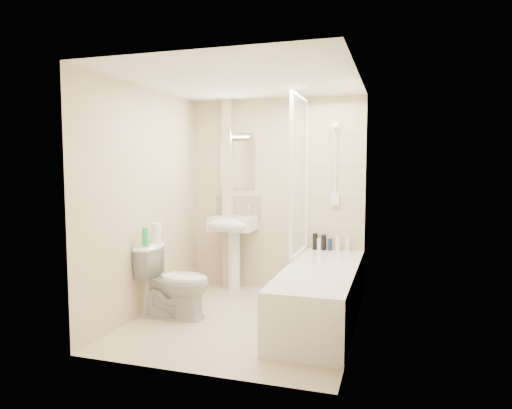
% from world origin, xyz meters
% --- Properties ---
extents(floor, '(2.50, 2.50, 0.00)m').
position_xyz_m(floor, '(0.00, 0.00, 0.00)').
color(floor, '#C5B59A').
rests_on(floor, ground).
extents(wall_back, '(2.20, 0.02, 2.40)m').
position_xyz_m(wall_back, '(0.00, 1.25, 1.20)').
color(wall_back, beige).
rests_on(wall_back, ground).
extents(wall_left, '(0.02, 2.50, 2.40)m').
position_xyz_m(wall_left, '(-1.10, 0.00, 1.20)').
color(wall_left, beige).
rests_on(wall_left, ground).
extents(wall_right, '(0.02, 2.50, 2.40)m').
position_xyz_m(wall_right, '(1.10, 0.00, 1.20)').
color(wall_right, beige).
rests_on(wall_right, ground).
extents(ceiling, '(2.20, 2.50, 0.02)m').
position_xyz_m(ceiling, '(0.00, 0.00, 2.40)').
color(ceiling, white).
rests_on(ceiling, wall_back).
extents(tile_back, '(0.70, 0.01, 1.75)m').
position_xyz_m(tile_back, '(0.75, 1.24, 1.42)').
color(tile_back, beige).
rests_on(tile_back, wall_back).
extents(tile_right, '(0.01, 2.10, 1.75)m').
position_xyz_m(tile_right, '(1.09, 0.20, 1.42)').
color(tile_right, beige).
rests_on(tile_right, wall_right).
extents(pipe_boxing, '(0.12, 0.12, 2.40)m').
position_xyz_m(pipe_boxing, '(-0.62, 1.19, 1.20)').
color(pipe_boxing, beige).
rests_on(pipe_boxing, ground).
extents(splashback, '(0.60, 0.02, 0.30)m').
position_xyz_m(splashback, '(-0.50, 1.24, 1.03)').
color(splashback, beige).
rests_on(splashback, wall_back).
extents(mirror, '(0.46, 0.01, 0.60)m').
position_xyz_m(mirror, '(-0.50, 1.24, 1.58)').
color(mirror, white).
rests_on(mirror, wall_back).
extents(strip_light, '(0.42, 0.07, 0.07)m').
position_xyz_m(strip_light, '(-0.50, 1.22, 1.95)').
color(strip_light, silver).
rests_on(strip_light, wall_back).
extents(bathtub, '(0.70, 2.10, 0.55)m').
position_xyz_m(bathtub, '(0.75, 0.20, 0.29)').
color(bathtub, white).
rests_on(bathtub, ground).
extents(shower_screen, '(0.04, 0.92, 1.80)m').
position_xyz_m(shower_screen, '(0.40, 0.80, 1.45)').
color(shower_screen, white).
rests_on(shower_screen, bathtub).
extents(shower_fixture, '(0.10, 0.16, 0.99)m').
position_xyz_m(shower_fixture, '(0.75, 1.19, 1.55)').
color(shower_fixture, white).
rests_on(shower_fixture, wall_back).
extents(pedestal_sink, '(0.55, 0.50, 1.06)m').
position_xyz_m(pedestal_sink, '(-0.50, 1.01, 0.74)').
color(pedestal_sink, white).
rests_on(pedestal_sink, ground).
extents(bottle_black_a, '(0.06, 0.06, 0.20)m').
position_xyz_m(bottle_black_a, '(0.52, 1.16, 0.65)').
color(bottle_black_a, black).
rests_on(bottle_black_a, bathtub).
extents(bottle_white_a, '(0.06, 0.06, 0.14)m').
position_xyz_m(bottle_white_a, '(0.57, 1.16, 0.62)').
color(bottle_white_a, white).
rests_on(bottle_white_a, bathtub).
extents(bottle_black_b, '(0.06, 0.06, 0.19)m').
position_xyz_m(bottle_black_b, '(0.63, 1.16, 0.64)').
color(bottle_black_b, black).
rests_on(bottle_black_b, bathtub).
extents(bottle_blue, '(0.04, 0.04, 0.14)m').
position_xyz_m(bottle_blue, '(0.71, 1.16, 0.62)').
color(bottle_blue, navy).
rests_on(bottle_blue, bathtub).
extents(bottle_cream, '(0.06, 0.06, 0.18)m').
position_xyz_m(bottle_cream, '(0.80, 1.16, 0.64)').
color(bottle_cream, '#F4ECBD').
rests_on(bottle_cream, bathtub).
extents(bottle_white_b, '(0.06, 0.06, 0.16)m').
position_xyz_m(bottle_white_b, '(0.92, 1.16, 0.63)').
color(bottle_white_b, silver).
rests_on(bottle_white_b, bathtub).
extents(toilet, '(0.47, 0.77, 0.75)m').
position_xyz_m(toilet, '(-0.72, -0.11, 0.38)').
color(toilet, white).
rests_on(toilet, ground).
extents(toilet_roll_lower, '(0.12, 0.12, 0.10)m').
position_xyz_m(toilet_roll_lower, '(-0.99, -0.03, 0.81)').
color(toilet_roll_lower, white).
rests_on(toilet_roll_lower, toilet).
extents(toilet_roll_upper, '(0.11, 0.11, 0.11)m').
position_xyz_m(toilet_roll_upper, '(-0.97, -0.03, 0.91)').
color(toilet_roll_upper, white).
rests_on(toilet_roll_upper, toilet_roll_lower).
extents(green_bottle, '(0.07, 0.07, 0.19)m').
position_xyz_m(green_bottle, '(-0.97, -0.25, 0.85)').
color(green_bottle, '#28C45D').
rests_on(green_bottle, toilet).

